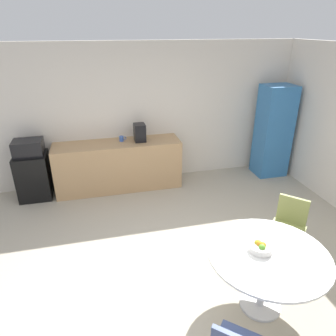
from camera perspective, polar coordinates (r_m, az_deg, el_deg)
The scene contains 11 objects.
ground_plane at distance 3.99m, azimuth 3.52°, elevation -20.28°, with size 6.00×6.00×0.00m, color #B2A893.
wall_back at distance 5.95m, azimuth -4.74°, elevation 9.82°, with size 6.00×0.10×2.60m, color silver.
counter_block at distance 5.85m, azimuth -9.07°, elevation 0.46°, with size 2.29×0.60×0.90m, color tan.
mini_fridge at distance 5.96m, azimuth -23.45°, elevation -1.35°, with size 0.54×0.54×0.81m, color black.
microwave at distance 5.77m, azimuth -24.34°, elevation 3.45°, with size 0.48×0.38×0.26m, color black.
locker_cabinet at distance 6.55m, azimuth 18.81°, elevation 6.39°, with size 0.60×0.50×1.81m, color #3372B2.
round_table at distance 3.47m, azimuth 17.77°, elevation -16.16°, with size 1.23×1.23×0.73m.
chair_olive at distance 4.36m, azimuth 21.46°, elevation -9.10°, with size 0.59×0.59×0.83m.
fruit_bowl at distance 3.38m, azimuth 16.66°, elevation -13.75°, with size 0.24×0.24×0.11m.
mug_white at distance 5.74m, azimuth -8.53°, elevation 5.37°, with size 0.13×0.08×0.09m.
coffee_maker at distance 5.67m, azimuth -5.23°, elevation 6.51°, with size 0.20×0.24×0.32m, color black.
Camera 1 is at (-0.89, -2.68, 2.82)m, focal length 33.11 mm.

